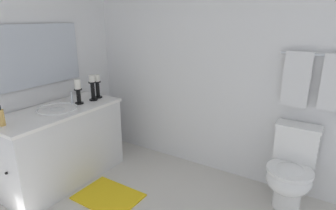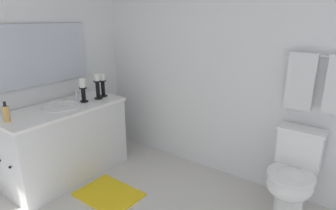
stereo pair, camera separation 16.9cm
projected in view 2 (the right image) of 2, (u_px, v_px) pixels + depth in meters
wall_back at (223, 63)px, 2.84m from camera, size 3.16×0.04×2.45m
wall_left at (30, 63)px, 2.84m from camera, size 0.04×2.34×2.45m
vanity_cabinet at (66, 142)px, 2.98m from camera, size 0.58×1.27×0.79m
sink_basin at (63, 110)px, 2.87m from camera, size 0.40×0.40×0.24m
mirror at (40, 55)px, 2.86m from camera, size 0.02×1.08×0.61m
candle_holder_tall at (103, 85)px, 3.19m from camera, size 0.09×0.09×0.26m
candle_holder_short at (98, 86)px, 3.09m from camera, size 0.09×0.09×0.28m
candle_holder_mid at (83, 90)px, 2.98m from camera, size 0.09×0.09×0.26m
soap_bottle at (6, 113)px, 2.44m from camera, size 0.06×0.06×0.18m
toilet at (292, 175)px, 2.41m from camera, size 0.39×0.54×0.75m
towel_bar at (326, 56)px, 2.23m from camera, size 0.63×0.02×0.02m
towel_near_vanity at (300, 82)px, 2.38m from camera, size 0.23×0.03×0.49m
bath_mat at (109, 194)px, 2.74m from camera, size 0.60×0.44×0.02m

